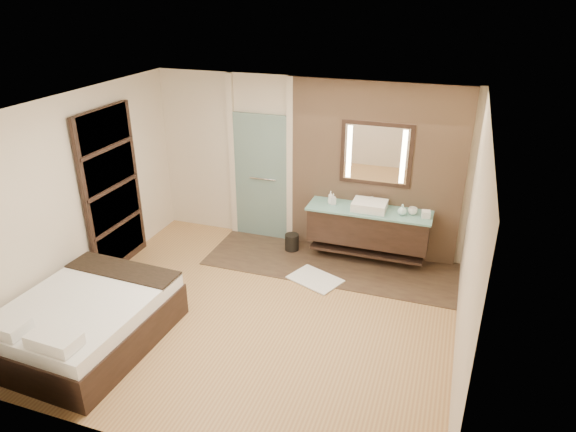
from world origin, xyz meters
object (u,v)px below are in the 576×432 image
at_px(vanity, 368,226).
at_px(mirror_unit, 376,154).
at_px(waste_bin, 292,242).
at_px(bed, 86,321).

xyz_separation_m(vanity, mirror_unit, (0.00, 0.24, 1.07)).
bearing_deg(vanity, waste_bin, -176.76).
bearing_deg(mirror_unit, waste_bin, -165.67).
relative_size(vanity, mirror_unit, 1.75).
bearing_deg(waste_bin, mirror_unit, 14.33).
height_order(vanity, mirror_unit, mirror_unit).
bearing_deg(vanity, mirror_unit, 90.00).
distance_m(mirror_unit, bed, 4.51).
distance_m(vanity, mirror_unit, 1.10).
xyz_separation_m(vanity, waste_bin, (-1.20, -0.07, -0.44)).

